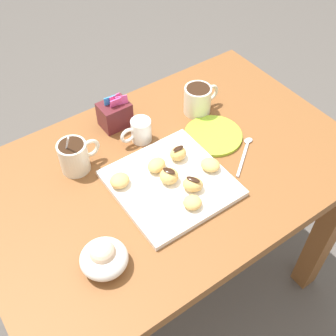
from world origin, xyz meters
The scene contains 20 objects.
ground_plane centered at (0.00, 0.00, 0.00)m, with size 8.00×8.00×0.00m, color #514C47.
dining_table centered at (0.00, 0.00, 0.59)m, with size 1.08×0.70×0.73m.
pastry_plate_square centered at (-0.03, -0.06, 0.74)m, with size 0.30×0.30×0.02m, color white.
coffee_mug_cream_left centered at (-0.21, 0.14, 0.78)m, with size 0.12×0.08×0.14m.
coffee_mug_cream_right centered at (0.22, 0.14, 0.78)m, with size 0.12×0.08×0.09m.
cream_pitcher_white centered at (-0.01, 0.14, 0.77)m, with size 0.10×0.06×0.07m.
sugar_caddy centered at (-0.03, 0.24, 0.77)m, with size 0.09×0.07×0.11m.
ice_cream_bowl centered at (-0.30, -0.17, 0.77)m, with size 0.11×0.11×0.08m.
saucer_lime_left centered at (0.18, 0.02, 0.74)m, with size 0.17×0.17×0.01m, color #9EC633.
loose_spoon_near_saucer centered at (0.22, -0.08, 0.74)m, with size 0.14×0.10×0.01m.
beignet_0 centered at (0.03, 0.00, 0.77)m, with size 0.05×0.04×0.04m, color #E5B260.
chocolate_drizzle_0 centered at (0.03, 0.00, 0.79)m, with size 0.03×0.02×0.01m, color black.
beignet_1 centered at (-0.03, -0.16, 0.76)m, with size 0.05×0.05×0.03m, color #E5B260.
beignet_2 centered at (-0.03, -0.05, 0.77)m, with size 0.05×0.05×0.04m, color #E5B260.
chocolate_drizzle_2 centered at (-0.03, -0.05, 0.79)m, with size 0.04×0.02×0.01m, color black.
beignet_3 centered at (0.00, -0.11, 0.77)m, with size 0.05×0.04×0.04m, color #E5B260.
chocolate_drizzle_3 centered at (0.00, -0.11, 0.79)m, with size 0.04×0.02×0.01m, color black.
beignet_4 centered at (0.08, -0.08, 0.76)m, with size 0.05×0.05×0.03m, color #E5B260.
beignet_5 centered at (-0.15, 0.01, 0.76)m, with size 0.05×0.05×0.03m, color #E5B260.
beignet_6 centered at (-0.04, 0.00, 0.76)m, with size 0.05×0.05×0.03m, color #E5B260.
Camera 1 is at (-0.46, -0.65, 1.61)m, focal length 45.00 mm.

